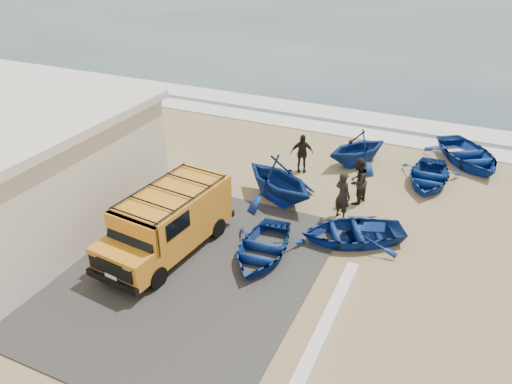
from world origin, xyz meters
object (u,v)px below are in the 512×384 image
(boat_near_left, at_px, (262,248))
(boat_mid_right, at_px, (428,176))
(parapet, at_px, (324,333))
(fisherman_middle, at_px, (358,181))
(van, at_px, (168,220))
(building, at_px, (1,169))
(boat_far_right, at_px, (468,155))
(boat_near_right, at_px, (352,232))
(boat_mid_left, at_px, (278,179))
(boat_far_left, at_px, (358,148))
(fisherman_front, at_px, (343,195))
(fisherman_back, at_px, (302,153))

(boat_near_left, bearing_deg, boat_mid_right, 55.72)
(parapet, bearing_deg, fisherman_middle, 98.25)
(van, relative_size, boat_mid_right, 1.51)
(building, relative_size, boat_far_right, 2.22)
(boat_mid_right, height_order, boat_far_right, boat_far_right)
(boat_near_left, height_order, boat_far_right, boat_far_right)
(parapet, xyz_separation_m, van, (-6.07, 1.88, 0.91))
(parapet, xyz_separation_m, boat_near_right, (-0.57, 4.98, 0.10))
(boat_mid_left, height_order, boat_mid_right, boat_mid_left)
(building, distance_m, boat_far_left, 14.70)
(boat_near_left, height_order, fisherman_front, fisherman_front)
(boat_mid_left, xyz_separation_m, boat_mid_right, (5.31, 4.00, -0.59))
(boat_far_left, relative_size, fisherman_front, 1.67)
(building, distance_m, fisherman_back, 12.02)
(boat_near_left, relative_size, boat_mid_left, 0.95)
(boat_near_right, xyz_separation_m, boat_mid_right, (1.85, 5.62, -0.01))
(van, distance_m, boat_far_left, 10.19)
(boat_near_left, height_order, boat_mid_right, boat_mid_right)
(parapet, xyz_separation_m, boat_mid_right, (1.28, 10.60, 0.09))
(building, xyz_separation_m, boat_near_right, (11.93, 3.98, -1.79))
(van, distance_m, boat_near_right, 6.37)
(boat_near_right, bearing_deg, building, -100.44)
(building, xyz_separation_m, van, (6.42, 0.88, -0.98))
(van, height_order, boat_near_left, van)
(fisherman_middle, bearing_deg, boat_near_left, -5.60)
(fisherman_front, bearing_deg, boat_far_right, -92.19)
(boat_near_left, bearing_deg, boat_near_right, 36.16)
(boat_mid_left, height_order, fisherman_middle, fisherman_middle)
(van, bearing_deg, building, -166.12)
(boat_near_right, height_order, boat_far_right, boat_far_right)
(boat_near_left, distance_m, boat_mid_left, 3.98)
(parapet, height_order, boat_near_left, boat_near_left)
(boat_near_left, xyz_separation_m, boat_mid_left, (-0.97, 3.82, 0.60))
(boat_far_left, height_order, fisherman_back, fisherman_back)
(boat_mid_right, xyz_separation_m, fisherman_middle, (-2.40, -2.87, 0.60))
(boat_mid_left, xyz_separation_m, fisherman_front, (2.68, -0.23, -0.00))
(fisherman_middle, bearing_deg, boat_mid_left, -53.03)
(parapet, height_order, boat_far_right, boat_far_right)
(boat_near_left, distance_m, fisherman_middle, 5.34)
(building, bearing_deg, fisherman_front, 25.71)
(boat_mid_left, xyz_separation_m, boat_far_left, (2.02, 4.62, -0.12))
(boat_near_left, distance_m, boat_far_right, 12.14)
(fisherman_back, bearing_deg, fisherman_middle, -56.51)
(boat_far_right, bearing_deg, boat_mid_left, -167.04)
(parapet, bearing_deg, building, 175.42)
(building, xyz_separation_m, boat_far_left, (10.49, 10.22, -1.32))
(parapet, distance_m, boat_near_left, 4.14)
(boat_mid_right, relative_size, fisherman_middle, 1.83)
(boat_far_left, height_order, fisherman_middle, fisherman_middle)
(boat_near_left, relative_size, boat_far_left, 1.08)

